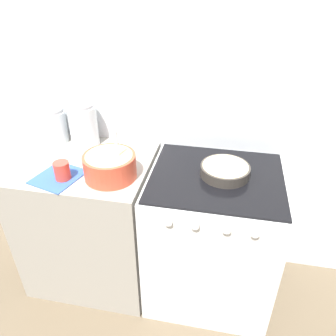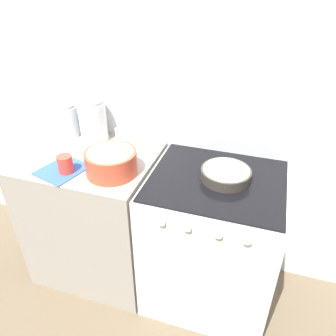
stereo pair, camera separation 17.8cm
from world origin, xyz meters
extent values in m
plane|color=brown|center=(0.00, 0.00, 0.00)|extent=(12.00, 12.00, 0.00)
cube|color=silver|center=(0.00, 0.68, 1.20)|extent=(4.59, 0.05, 2.40)
cube|color=#9E998E|center=(-0.40, 0.33, 0.46)|extent=(0.79, 0.65, 0.92)
cube|color=silver|center=(0.39, 0.33, 0.45)|extent=(0.75, 0.65, 0.91)
cube|color=black|center=(0.39, 0.33, 0.91)|extent=(0.72, 0.63, 0.01)
cylinder|color=white|center=(0.18, -0.01, 0.84)|extent=(0.04, 0.02, 0.04)
cylinder|color=white|center=(0.32, -0.01, 0.84)|extent=(0.04, 0.02, 0.04)
cylinder|color=white|center=(0.47, -0.01, 0.84)|extent=(0.04, 0.02, 0.04)
cylinder|color=white|center=(0.60, -0.01, 0.84)|extent=(0.04, 0.02, 0.04)
cylinder|color=#D84C33|center=(-0.18, 0.21, 0.99)|extent=(0.28, 0.28, 0.13)
cylinder|color=beige|center=(-0.18, 0.21, 1.02)|extent=(0.25, 0.25, 0.07)
cylinder|color=white|center=(-0.13, 0.21, 1.07)|extent=(0.02, 0.02, 0.26)
cylinder|color=#38332D|center=(0.43, 0.35, 0.95)|extent=(0.27, 0.27, 0.06)
cylinder|color=beige|center=(0.43, 0.35, 0.95)|extent=(0.25, 0.25, 0.05)
cylinder|color=silver|center=(-0.67, 0.54, 1.02)|extent=(0.16, 0.16, 0.20)
cylinder|color=red|center=(-0.67, 0.54, 0.98)|extent=(0.14, 0.14, 0.12)
cylinder|color=#B2B2B7|center=(-0.67, 0.54, 1.13)|extent=(0.15, 0.15, 0.02)
cylinder|color=silver|center=(-0.47, 0.54, 1.04)|extent=(0.18, 0.18, 0.25)
cylinder|color=olive|center=(-0.47, 0.54, 0.99)|extent=(0.16, 0.16, 0.15)
cylinder|color=#B2B2B7|center=(-0.47, 0.54, 1.18)|extent=(0.16, 0.16, 0.02)
cylinder|color=#CC3F33|center=(-0.42, 0.13, 0.97)|extent=(0.08, 0.08, 0.11)
cube|color=#3359B2|center=(-0.46, 0.15, 0.92)|extent=(0.28, 0.30, 0.01)
cylinder|color=white|center=(-0.16, 0.15, 0.93)|extent=(0.09, 0.01, 0.01)
sphere|color=white|center=(-0.10, 0.15, 0.94)|extent=(0.04, 0.04, 0.04)
camera|label=1|loc=(0.42, -1.20, 1.92)|focal=35.00mm
camera|label=2|loc=(0.59, -1.15, 1.92)|focal=35.00mm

